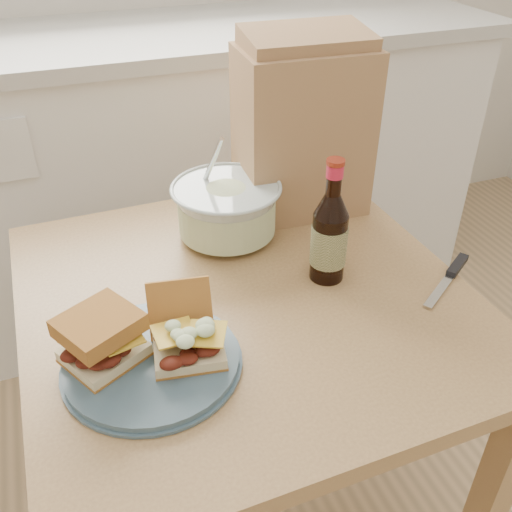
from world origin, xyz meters
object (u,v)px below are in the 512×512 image
object	(u,v)px
plate	(152,361)
paper_bag	(302,133)
beer_bottle	(329,236)
dining_table	(247,332)
coleslaw_bowl	(227,212)

from	to	relation	value
plate	paper_bag	size ratio (longest dim) A/B	0.77
beer_bottle	paper_bag	bearing A→B (deg)	71.85
paper_bag	beer_bottle	bearing A→B (deg)	-100.16
dining_table	plate	bearing A→B (deg)	-149.54
dining_table	paper_bag	size ratio (longest dim) A/B	2.29
paper_bag	plate	bearing A→B (deg)	-134.29
plate	beer_bottle	xyz separation A→B (m)	(0.37, 0.12, 0.08)
plate	dining_table	bearing A→B (deg)	31.50
dining_table	plate	distance (m)	0.26
plate	beer_bottle	bearing A→B (deg)	17.99
beer_bottle	paper_bag	world-z (taller)	paper_bag
beer_bottle	coleslaw_bowl	bearing A→B (deg)	117.88
coleslaw_bowl	paper_bag	size ratio (longest dim) A/B	0.64
plate	beer_bottle	size ratio (longest dim) A/B	1.13
plate	coleslaw_bowl	xyz separation A→B (m)	(0.23, 0.33, 0.05)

